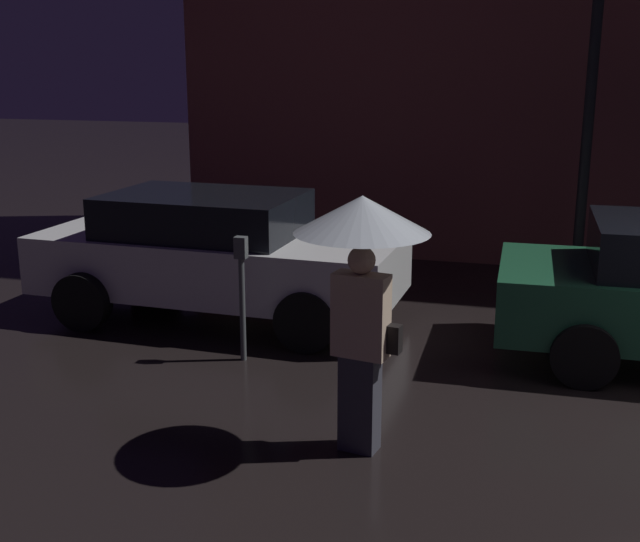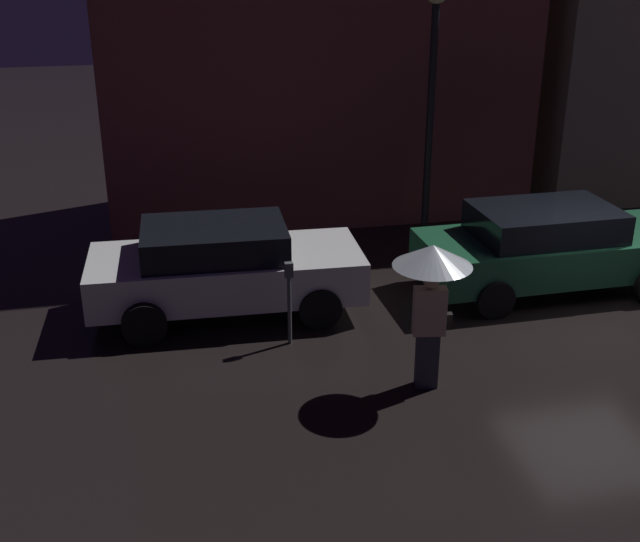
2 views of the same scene
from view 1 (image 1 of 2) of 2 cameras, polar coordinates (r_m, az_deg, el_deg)
The scene contains 4 objects.
parked_car_white at distance 9.61m, azimuth -7.40°, elevation 1.31°, with size 4.37×1.99×1.49m.
pedestrian_with_umbrella at distance 6.00m, azimuth 3.00°, elevation 1.34°, with size 1.03×1.03×2.04m.
parking_meter at distance 8.13m, azimuth -5.58°, elevation -1.00°, with size 0.12×0.10×1.30m.
street_lamp_near at distance 11.05m, azimuth 19.14°, elevation 17.14°, with size 0.47×0.47×5.00m.
Camera 1 is at (-2.21, -7.07, 3.00)m, focal length 45.00 mm.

